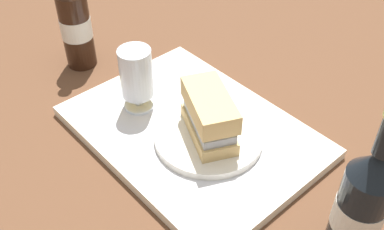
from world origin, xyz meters
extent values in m
plane|color=brown|center=(0.00, 0.00, 0.00)|extent=(3.00, 3.00, 0.00)
cube|color=beige|center=(0.00, 0.00, 0.01)|extent=(0.44, 0.32, 0.02)
cube|color=silver|center=(0.00, 0.00, 0.02)|extent=(0.38, 0.27, 0.00)
cylinder|color=silver|center=(-0.04, 0.00, 0.03)|extent=(0.19, 0.19, 0.01)
cube|color=tan|center=(-0.04, 0.00, 0.05)|extent=(0.14, 0.11, 0.02)
cube|color=#9EA3A8|center=(-0.04, 0.00, 0.07)|extent=(0.13, 0.10, 0.02)
cube|color=silver|center=(-0.04, 0.00, 0.08)|extent=(0.12, 0.09, 0.01)
sphere|color=#47932D|center=(0.00, -0.02, 0.09)|extent=(0.04, 0.04, 0.04)
cube|color=tan|center=(-0.04, 0.00, 0.10)|extent=(0.14, 0.11, 0.04)
cylinder|color=silver|center=(0.11, 0.04, 0.02)|extent=(0.06, 0.06, 0.01)
cylinder|color=silver|center=(0.11, 0.04, 0.04)|extent=(0.01, 0.01, 0.02)
cylinder|color=silver|center=(0.11, 0.04, 0.10)|extent=(0.06, 0.06, 0.09)
cylinder|color=gold|center=(0.11, 0.04, 0.08)|extent=(0.06, 0.06, 0.06)
cylinder|color=white|center=(0.11, 0.04, 0.12)|extent=(0.05, 0.05, 0.01)
cylinder|color=black|center=(0.34, 0.03, 0.08)|extent=(0.06, 0.06, 0.17)
cylinder|color=silver|center=(0.34, 0.03, 0.09)|extent=(0.07, 0.07, 0.05)
cylinder|color=black|center=(-0.33, 0.00, 0.08)|extent=(0.06, 0.06, 0.17)
cylinder|color=silver|center=(-0.33, 0.00, 0.09)|extent=(0.07, 0.07, 0.05)
cone|color=black|center=(-0.33, 0.00, 0.18)|extent=(0.06, 0.06, 0.04)
camera|label=1|loc=(-0.45, 0.40, 0.57)|focal=42.36mm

